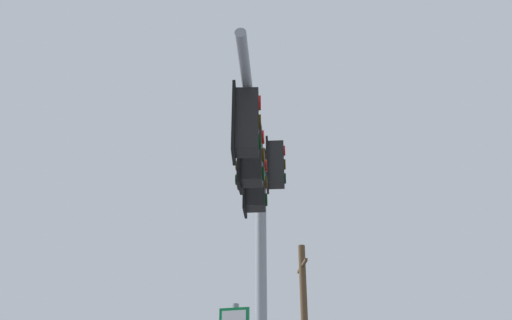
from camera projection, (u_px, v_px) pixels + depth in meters
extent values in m
cylinder|color=gray|center=(253.00, 130.00, 8.50)|extent=(3.65, 2.78, 0.14)
cube|color=black|center=(276.00, 165.00, 10.70)|extent=(0.42, 0.42, 0.90)
cube|color=black|center=(267.00, 165.00, 10.71)|extent=(0.38, 0.30, 1.04)
cylinder|color=red|center=(284.00, 151.00, 10.83)|extent=(0.18, 0.14, 0.20)
cylinder|color=#3C2703|center=(285.00, 164.00, 10.69)|extent=(0.18, 0.14, 0.20)
cylinder|color=black|center=(285.00, 178.00, 10.55)|extent=(0.18, 0.14, 0.20)
cube|color=black|center=(245.00, 165.00, 10.73)|extent=(0.42, 0.42, 0.90)
cube|color=black|center=(254.00, 165.00, 10.72)|extent=(0.38, 0.30, 1.04)
cylinder|color=red|center=(237.00, 152.00, 10.88)|extent=(0.18, 0.14, 0.20)
cylinder|color=#3C2703|center=(237.00, 166.00, 10.74)|extent=(0.18, 0.14, 0.20)
cylinder|color=black|center=(236.00, 180.00, 10.60)|extent=(0.18, 0.14, 0.20)
cube|color=black|center=(256.00, 183.00, 8.87)|extent=(0.42, 0.42, 0.90)
cube|color=black|center=(245.00, 183.00, 8.88)|extent=(0.37, 0.30, 1.04)
cylinder|color=red|center=(266.00, 166.00, 9.00)|extent=(0.18, 0.14, 0.20)
cylinder|color=#3C2703|center=(266.00, 182.00, 8.86)|extent=(0.18, 0.14, 0.20)
cylinder|color=black|center=(266.00, 200.00, 8.72)|extent=(0.18, 0.14, 0.20)
cube|color=black|center=(252.00, 156.00, 8.06)|extent=(0.42, 0.42, 0.90)
cube|color=black|center=(240.00, 156.00, 8.08)|extent=(0.37, 0.31, 1.04)
cylinder|color=red|center=(263.00, 137.00, 8.19)|extent=(0.18, 0.15, 0.20)
cylinder|color=#3C2703|center=(263.00, 155.00, 8.05)|extent=(0.18, 0.15, 0.20)
cylinder|color=black|center=(263.00, 174.00, 7.91)|extent=(0.18, 0.15, 0.20)
cube|color=black|center=(247.00, 122.00, 7.26)|extent=(0.42, 0.42, 0.90)
cube|color=black|center=(234.00, 122.00, 7.26)|extent=(0.38, 0.28, 1.04)
cylinder|color=red|center=(260.00, 103.00, 7.39)|extent=(0.18, 0.14, 0.20)
cylinder|color=#3C2703|center=(260.00, 122.00, 7.25)|extent=(0.18, 0.14, 0.20)
cylinder|color=black|center=(260.00, 142.00, 7.11)|extent=(0.18, 0.14, 0.20)
cube|color=#4C3823|center=(302.00, 266.00, 25.74)|extent=(1.84, 1.02, 0.12)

